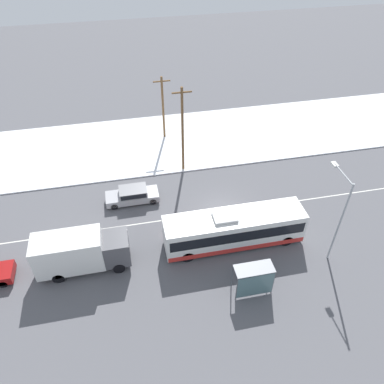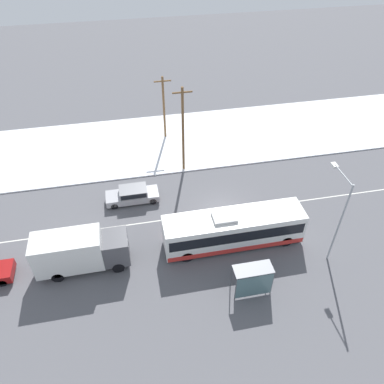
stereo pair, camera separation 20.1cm
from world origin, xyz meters
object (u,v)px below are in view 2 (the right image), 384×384
Objects in this scene: bus_shelter at (254,278)px; streetlamp at (339,209)px; utility_pole_snowlot at (164,107)px; box_truck at (79,251)px; pedestrian_at_stop at (246,269)px; utility_pole_roadside at (183,130)px; city_bus at (233,229)px; sedan_car at (133,194)px.

streetlamp is at bearing 19.54° from bus_shelter.
bus_shelter is 22.18m from utility_pole_snowlot.
box_truck is 19.30m from utility_pole_snowlot.
box_truck reaches higher than bus_shelter.
streetlamp is at bearing 8.95° from pedestrian_at_stop.
box_truck is 0.77× the size of utility_pole_roadside.
bus_shelter is at bearing -160.46° from streetlamp.
pedestrian_at_stop is (-0.04, -3.58, -0.55)m from city_bus.
streetlamp reaches higher than bus_shelter.
bus_shelter is at bearing -89.86° from city_bus.
pedestrian_at_stop is 0.59× the size of bus_shelter.
utility_pole_snowlot reaches higher than sedan_car.
utility_pole_snowlot is (-0.95, 6.44, -0.86)m from utility_pole_roadside.
pedestrian_at_stop is at bearing -16.29° from box_truck.
utility_pole_snowlot is at bearing 100.26° from city_bus.
streetlamp reaches higher than box_truck.
box_truck is at bearing -132.45° from utility_pole_roadside.
box_truck is at bearing 57.67° from sedan_car.
box_truck is at bearing 158.01° from bus_shelter.
sedan_car is at bearing -144.97° from utility_pole_roadside.
pedestrian_at_stop is (11.81, -3.45, -0.80)m from box_truck.
city_bus is 2.34× the size of sedan_car.
utility_pole_roadside is at bearing 124.55° from streetlamp.
bus_shelter is 15.85m from utility_pole_roadside.
pedestrian_at_stop is 0.22× the size of streetlamp.
utility_pole_roadside is at bearing 47.55° from box_truck.
utility_pole_snowlot is (-3.08, 21.86, 2.12)m from bus_shelter.
box_truck is at bearing -179.38° from city_bus.
utility_pole_roadside reaches higher than box_truck.
sedan_car is at bearing -113.49° from utility_pole_snowlot.
pedestrian_at_stop is 0.22× the size of utility_pole_snowlot.
streetlamp is at bearing -7.22° from box_truck.
utility_pole_snowlot is (4.44, 10.22, 3.01)m from sedan_car.
pedestrian_at_stop is 7.91m from streetlamp.
pedestrian_at_stop is at bearing -171.05° from streetlamp.
city_bus is 1.62× the size of box_truck.
bus_shelter is at bearing -21.99° from box_truck.
streetlamp is 0.84× the size of utility_pole_roadside.
utility_pole_roadside is at bearing 101.39° from city_bus.
bus_shelter is (0.05, -1.34, 0.68)m from pedestrian_at_stop.
box_truck reaches higher than sedan_car.
utility_pole_snowlot is at bearing 98.39° from pedestrian_at_stop.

